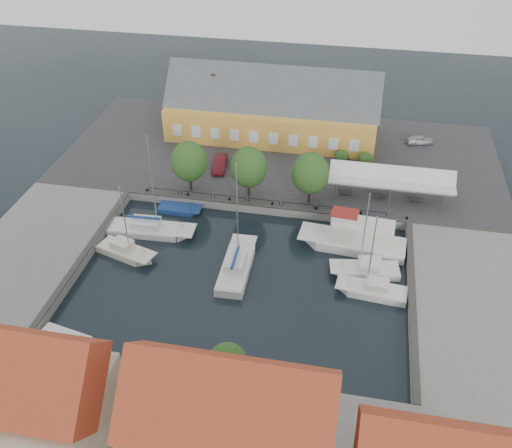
{
  "coord_description": "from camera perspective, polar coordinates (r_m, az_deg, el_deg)",
  "views": [
    {
      "loc": [
        9.41,
        -42.65,
        37.43
      ],
      "look_at": [
        0.0,
        6.0,
        1.5
      ],
      "focal_mm": 40.0,
      "sensor_mm": 36.0,
      "label": 1
    }
  ],
  "objects": [
    {
      "name": "east_boat_b",
      "position": [
        55.9,
        11.64,
        -6.65
      ],
      "size": [
        6.96,
        2.85,
        9.5
      ],
      "color": "silver",
      "rests_on": "ground"
    },
    {
      "name": "trawler",
      "position": [
        60.7,
        10.02,
        -1.56
      ],
      "size": [
        11.56,
        4.27,
        5.0
      ],
      "color": "silver",
      "rests_on": "ground"
    },
    {
      "name": "east_boat_a",
      "position": [
        58.09,
        10.97,
        -4.63
      ],
      "size": [
        7.18,
        3.28,
        10.05
      ],
      "color": "silver",
      "rests_on": "ground"
    },
    {
      "name": "quay_edge_fittings",
      "position": [
        60.48,
        -0.21,
        -1.02
      ],
      "size": [
        56.0,
        24.72,
        0.4
      ],
      "color": "#383533",
      "rests_on": "north_quay"
    },
    {
      "name": "launch_sw",
      "position": [
        53.44,
        -18.69,
        -10.87
      ],
      "size": [
        4.99,
        2.68,
        0.98
      ],
      "color": "silver",
      "rests_on": "ground"
    },
    {
      "name": "west_boat_a",
      "position": [
        63.42,
        -10.57,
        -0.63
      ],
      "size": [
        9.72,
        3.18,
        12.53
      ],
      "color": "silver",
      "rests_on": "ground"
    },
    {
      "name": "center_sailboat",
      "position": [
        57.31,
        -1.95,
        -4.37
      ],
      "size": [
        2.88,
        9.12,
        12.4
      ],
      "color": "silver",
      "rests_on": "ground"
    },
    {
      "name": "townhouses",
      "position": [
        37.84,
        -5.95,
        -21.01
      ],
      "size": [
        36.3,
        8.5,
        12.0
      ],
      "color": "#BCAD90",
      "rests_on": "south_bank"
    },
    {
      "name": "east_quay",
      "position": [
        56.35,
        21.09,
        -8.03
      ],
      "size": [
        12.0,
        24.0,
        1.0
      ],
      "primitive_type": "cube",
      "color": "slate",
      "rests_on": "ground"
    },
    {
      "name": "west_boat_b",
      "position": [
        60.85,
        -12.94,
        -2.79
      ],
      "size": [
        6.81,
        4.05,
        9.18
      ],
      "color": "silver",
      "rests_on": "ground"
    },
    {
      "name": "quay_trees",
      "position": [
        64.63,
        -0.73,
        5.7
      ],
      "size": [
        18.2,
        4.2,
        6.3
      ],
      "color": "black",
      "rests_on": "north_quay"
    },
    {
      "name": "launch_nw",
      "position": [
        66.5,
        -7.7,
        1.42
      ],
      "size": [
        5.14,
        2.06,
        0.88
      ],
      "color": "navy",
      "rests_on": "ground"
    },
    {
      "name": "warehouse",
      "position": [
        79.22,
        1.25,
        11.32
      ],
      "size": [
        28.56,
        14.0,
        9.55
      ],
      "color": "gold",
      "rests_on": "north_quay"
    },
    {
      "name": "car_silver",
      "position": [
        80.55,
        16.07,
        8.07
      ],
      "size": [
        3.77,
        2.26,
        1.2
      ],
      "primitive_type": "imported",
      "rotation": [
        0.0,
        0.0,
        1.83
      ],
      "color": "#ADAFB5",
      "rests_on": "north_quay"
    },
    {
      "name": "ground",
      "position": [
        57.52,
        -1.14,
        -4.66
      ],
      "size": [
        140.0,
        140.0,
        0.0
      ],
      "primitive_type": "plane",
      "color": "black",
      "rests_on": "ground"
    },
    {
      "name": "tent_canopy",
      "position": [
        66.53,
        13.39,
        4.4
      ],
      "size": [
        14.0,
        4.0,
        2.83
      ],
      "color": "silver",
      "rests_on": "north_quay"
    },
    {
      "name": "car_red",
      "position": [
        71.77,
        -3.63,
        6.04
      ],
      "size": [
        2.06,
        4.61,
        1.47
      ],
      "primitive_type": "imported",
      "rotation": [
        0.0,
        0.0,
        0.12
      ],
      "color": "#57131A",
      "rests_on": "north_quay"
    },
    {
      "name": "north_quay",
      "position": [
        75.91,
        2.46,
        6.8
      ],
      "size": [
        56.0,
        26.0,
        1.0
      ],
      "primitive_type": "cube",
      "color": "#2D2D30",
      "rests_on": "ground"
    },
    {
      "name": "west_quay",
      "position": [
        63.27,
        -21.46,
        -2.69
      ],
      "size": [
        12.0,
        24.0,
        1.0
      ],
      "primitive_type": "cube",
      "color": "slate",
      "rests_on": "ground"
    }
  ]
}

